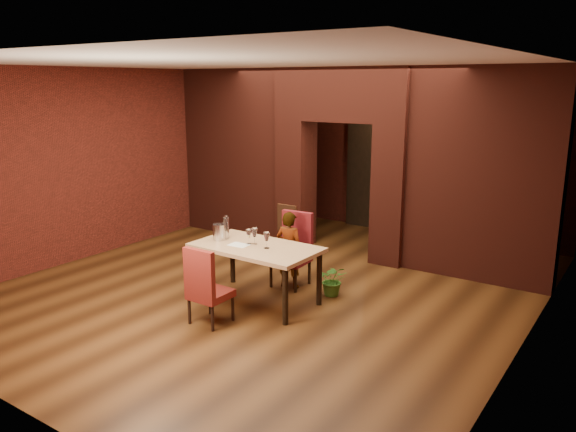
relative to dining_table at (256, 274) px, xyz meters
The scene contains 25 objects.
floor 0.79m from the dining_table, 103.63° to the left, with size 8.00×8.00×0.00m, color #4A2A12.
ceiling 2.88m from the dining_table, 103.63° to the left, with size 7.00×8.00×0.04m, color silver.
wall_back 4.82m from the dining_table, 91.98° to the left, with size 7.00×0.04×3.20m, color maroon.
wall_front 3.55m from the dining_table, 92.76° to the right, with size 7.00×0.04×3.20m, color maroon.
wall_left 3.91m from the dining_table, 169.72° to the left, with size 0.04×8.00×3.20m, color maroon.
wall_right 3.61m from the dining_table, 11.24° to the left, with size 0.04×8.00×3.20m, color maroon.
pillar_left 2.98m from the dining_table, 112.64° to the left, with size 0.55×0.55×2.30m, color maroon.
pillar_right 2.88m from the dining_table, 73.50° to the left, with size 0.55×0.55×2.30m, color maroon.
lintel 3.56m from the dining_table, 93.46° to the left, with size 2.45×0.55×0.90m, color maroon.
wing_wall_left 3.86m from the dining_table, 133.45° to the left, with size 2.27×0.35×3.20m, color maroon.
wing_wall_right 3.66m from the dining_table, 50.43° to the left, with size 2.27×0.35×3.20m, color maroon.
vent_panel 2.62m from the dining_table, 115.13° to the left, with size 0.40×0.03×0.50m, color brown.
rear_door 4.68m from the dining_table, 96.95° to the left, with size 0.90×0.08×2.10m, color black.
rear_door_frame 4.64m from the dining_table, 97.01° to the left, with size 1.02×0.04×2.22m, color black.
dining_table is the anchor object (origin of this frame).
chair_far 0.79m from the dining_table, 87.34° to the left, with size 0.50×0.50×1.09m, color maroon.
chair_near 0.88m from the dining_table, 93.33° to the right, with size 0.46×0.46×1.00m, color maroon.
person_seated 0.74m from the dining_table, 85.50° to the left, with size 0.42×0.27×1.14m, color white.
wine_glass_a 0.52m from the dining_table, behind, with size 0.08×0.08×0.21m, color white, non-canonical shape.
wine_glass_b 0.52m from the dining_table, 141.37° to the left, with size 0.09×0.09×0.23m, color silver, non-canonical shape.
wine_glass_c 0.55m from the dining_table, ahead, with size 0.09×0.09×0.22m, color white, non-canonical shape.
tasting_sheet 0.47m from the dining_table, 153.49° to the right, with size 0.27×0.20×0.00m, color white.
wine_bucket 0.79m from the dining_table, behind, with size 0.18×0.18×0.22m, color #B9B9C0.
water_bottle 0.80m from the dining_table, behind, with size 0.08×0.08×0.34m, color silver.
potted_plant 1.11m from the dining_table, 45.78° to the left, with size 0.42×0.36×0.46m, color #356C21.
Camera 1 is at (4.61, -6.43, 2.96)m, focal length 35.00 mm.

